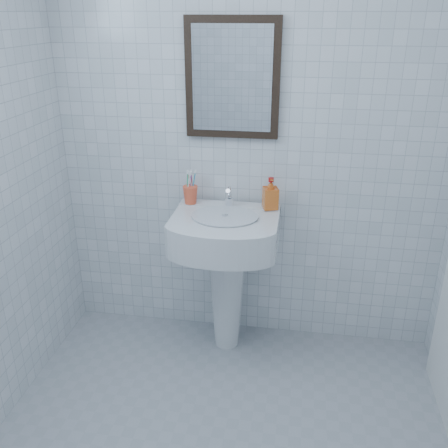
# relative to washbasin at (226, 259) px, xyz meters

# --- Properties ---
(wall_back) EXTENTS (2.20, 0.02, 2.50)m
(wall_back) POSITION_rel_washbasin_xyz_m (0.10, 0.21, 0.66)
(wall_back) COLOR silver
(wall_back) RESTS_ON ground
(washbasin) EXTENTS (0.57, 0.42, 0.88)m
(washbasin) POSITION_rel_washbasin_xyz_m (0.00, 0.00, 0.00)
(washbasin) COLOR silver
(washbasin) RESTS_ON ground
(faucet) EXTENTS (0.05, 0.10, 0.12)m
(faucet) POSITION_rel_washbasin_xyz_m (-0.00, 0.10, 0.33)
(faucet) COLOR silver
(faucet) RESTS_ON washbasin
(toothbrush_cup) EXTENTS (0.11, 0.11, 0.10)m
(toothbrush_cup) POSITION_rel_washbasin_xyz_m (-0.22, 0.11, 0.33)
(toothbrush_cup) COLOR #F05433
(toothbrush_cup) RESTS_ON washbasin
(soap_dispenser) EXTENTS (0.10, 0.10, 0.18)m
(soap_dispenser) POSITION_rel_washbasin_xyz_m (0.23, 0.11, 0.37)
(soap_dispenser) COLOR #BF3F12
(soap_dispenser) RESTS_ON washbasin
(wall_mirror) EXTENTS (0.50, 0.04, 0.62)m
(wall_mirror) POSITION_rel_washbasin_xyz_m (0.00, 0.19, 0.96)
(wall_mirror) COLOR black
(wall_mirror) RESTS_ON wall_back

